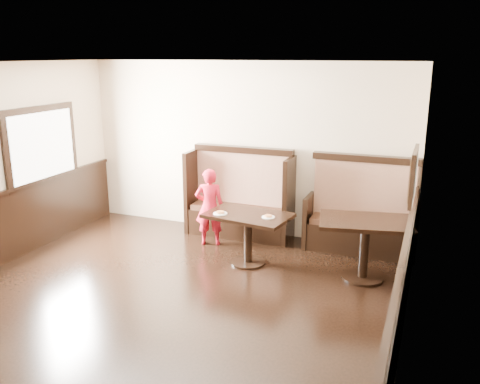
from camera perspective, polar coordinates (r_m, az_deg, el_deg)
The scene contains 9 objects.
ground at distance 5.82m, azimuth -12.17°, elevation -15.03°, with size 7.00×7.00×0.00m, color black.
room_shell at distance 5.88m, azimuth -13.49°, elevation -7.48°, with size 7.00×7.00×7.00m.
booth_main at distance 8.32m, azimuth 0.04°, elevation -1.30°, with size 1.75×0.72×1.45m.
booth_neighbor at distance 7.88m, azimuth 13.41°, elevation -3.06°, with size 1.65×0.72×1.45m.
table_main at distance 7.15m, azimuth 0.90°, elevation -3.80°, with size 1.25×0.89×0.74m.
table_neighbor at distance 6.84m, azimuth 13.85°, elevation -4.72°, with size 1.31×0.98×0.82m.
child at distance 7.87m, azimuth -3.44°, elevation -1.69°, with size 0.44×0.29×1.22m, color red.
pizza_plate_left at distance 7.10m, azimuth -2.23°, elevation -2.36°, with size 0.20×0.20×0.04m.
pizza_plate_right at distance 6.95m, azimuth 3.19°, elevation -2.77°, with size 0.18×0.18×0.03m.
Camera 1 is at (2.87, -4.14, 2.91)m, focal length 38.00 mm.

